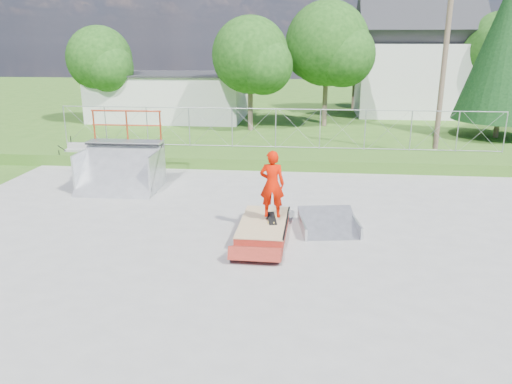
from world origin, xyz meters
TOP-DOWN VIEW (x-y plane):
  - ground at (0.00, 0.00)m, footprint 120.00×120.00m
  - concrete_pad at (0.00, 0.00)m, footprint 20.00×16.00m
  - grass_berm at (0.00, 9.50)m, footprint 24.00×3.00m
  - grind_box at (0.28, 1.05)m, footprint 1.35×2.70m
  - quarter_pipe at (-5.26, 4.81)m, footprint 2.78×2.36m
  - flat_bank_ramp at (2.10, 1.46)m, footprint 1.81×1.90m
  - skateboard at (0.50, 1.15)m, footprint 0.36×0.82m
  - skater at (0.50, 1.15)m, footprint 0.69×0.46m
  - concrete_stairs at (-8.50, 8.70)m, footprint 1.50×1.60m
  - chain_link_fence at (0.00, 10.50)m, footprint 20.00×0.06m
  - utility_building_flat at (-8.00, 22.00)m, footprint 10.00×6.00m
  - gable_house at (9.00, 26.00)m, footprint 8.40×6.08m
  - utility_pole at (7.50, 12.00)m, footprint 0.24×0.24m
  - tree_left_near at (-1.75, 17.83)m, footprint 4.76×4.48m
  - tree_center at (2.78, 19.81)m, footprint 5.44×5.12m
  - tree_left_far at (-11.77, 19.85)m, footprint 4.42×4.16m
  - tree_right_far at (14.27, 23.82)m, footprint 5.10×4.80m
  - tree_back_mid at (5.21, 27.86)m, footprint 4.08×3.84m
  - conifer_tree at (12.00, 17.00)m, footprint 5.04×5.04m

SIDE VIEW (x-z plane):
  - ground at x=0.00m, z-range 0.00..0.00m
  - concrete_pad at x=0.00m, z-range 0.00..0.04m
  - grind_box at x=0.28m, z-range 0.00..0.40m
  - flat_bank_ramp at x=2.10m, z-range 0.00..0.48m
  - grass_berm at x=0.00m, z-range 0.00..0.50m
  - concrete_stairs at x=-8.50m, z-range 0.00..0.80m
  - skateboard at x=0.50m, z-range 0.38..0.51m
  - quarter_pipe at x=-5.26m, z-range 0.00..2.76m
  - skater at x=0.50m, z-range 0.44..2.32m
  - chain_link_fence at x=0.00m, z-range 0.50..2.30m
  - utility_building_flat at x=-8.00m, z-range 0.00..3.00m
  - tree_back_mid at x=5.21m, z-range 0.78..6.48m
  - gable_house at x=9.00m, z-range -0.63..8.31m
  - tree_left_far at x=-11.77m, z-range 0.85..7.02m
  - utility_pole at x=7.50m, z-range 0.00..8.00m
  - tree_left_near at x=-1.75m, z-range 0.91..7.56m
  - tree_right_far at x=14.27m, z-range 0.98..8.10m
  - tree_center at x=2.78m, z-range 1.05..8.65m
  - conifer_tree at x=12.00m, z-range 0.50..9.60m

